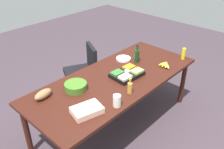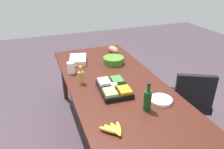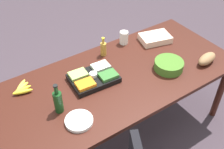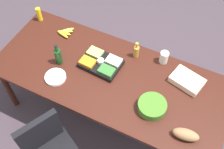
{
  "view_description": "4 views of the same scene",
  "coord_description": "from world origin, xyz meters",
  "px_view_note": "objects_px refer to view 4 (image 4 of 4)",
  "views": [
    {
      "loc": [
        2.06,
        1.85,
        2.47
      ],
      "look_at": [
        0.05,
        -0.02,
        0.86
      ],
      "focal_mm": 38.69,
      "sensor_mm": 36.0,
      "label": 1
    },
    {
      "loc": [
        -1.98,
        0.79,
        1.98
      ],
      "look_at": [
        0.15,
        -0.01,
        0.84
      ],
      "focal_mm": 34.73,
      "sensor_mm": 36.0,
      "label": 2
    },
    {
      "loc": [
        -1.03,
        -1.55,
        2.45
      ],
      "look_at": [
        -0.01,
        -0.03,
        0.88
      ],
      "focal_mm": 43.36,
      "sensor_mm": 36.0,
      "label": 3
    },
    {
      "loc": [
        0.76,
        -1.49,
        3.13
      ],
      "look_at": [
        0.05,
        -0.04,
        0.89
      ],
      "focal_mm": 43.96,
      "sensor_mm": 36.0,
      "label": 4
    }
  ],
  "objects_px": {
    "wine_bottle": "(58,56)",
    "veggie_tray": "(101,63)",
    "sheet_cake": "(187,80)",
    "mayo_jar": "(164,57)",
    "salad_bowl": "(152,106)",
    "dressing_bottle": "(136,51)",
    "mustard_bottle": "(39,14)",
    "banana_bunch": "(65,32)",
    "bread_loaf": "(186,135)",
    "conference_table": "(110,79)",
    "paper_plate_stack": "(55,77)"
  },
  "relations": [
    {
      "from": "salad_bowl",
      "to": "paper_plate_stack",
      "type": "relative_size",
      "value": 1.26
    },
    {
      "from": "salad_bowl",
      "to": "bread_loaf",
      "type": "distance_m",
      "value": 0.4
    },
    {
      "from": "paper_plate_stack",
      "to": "conference_table",
      "type": "bearing_deg",
      "value": 29.72
    },
    {
      "from": "banana_bunch",
      "to": "salad_bowl",
      "type": "xyz_separation_m",
      "value": [
        1.27,
        -0.48,
        0.02
      ]
    },
    {
      "from": "mustard_bottle",
      "to": "banana_bunch",
      "type": "height_order",
      "value": "mustard_bottle"
    },
    {
      "from": "dressing_bottle",
      "to": "mustard_bottle",
      "type": "bearing_deg",
      "value": 179.33
    },
    {
      "from": "salad_bowl",
      "to": "dressing_bottle",
      "type": "bearing_deg",
      "value": 126.36
    },
    {
      "from": "veggie_tray",
      "to": "mayo_jar",
      "type": "xyz_separation_m",
      "value": [
        0.58,
        0.34,
        0.03
      ]
    },
    {
      "from": "mustard_bottle",
      "to": "dressing_bottle",
      "type": "distance_m",
      "value": 1.27
    },
    {
      "from": "mustard_bottle",
      "to": "veggie_tray",
      "type": "height_order",
      "value": "mustard_bottle"
    },
    {
      "from": "banana_bunch",
      "to": "wine_bottle",
      "type": "distance_m",
      "value": 0.44
    },
    {
      "from": "wine_bottle",
      "to": "bread_loaf",
      "type": "bearing_deg",
      "value": -8.88
    },
    {
      "from": "sheet_cake",
      "to": "salad_bowl",
      "type": "bearing_deg",
      "value": -115.51
    },
    {
      "from": "banana_bunch",
      "to": "mayo_jar",
      "type": "height_order",
      "value": "mayo_jar"
    },
    {
      "from": "dressing_bottle",
      "to": "veggie_tray",
      "type": "height_order",
      "value": "dressing_bottle"
    },
    {
      "from": "veggie_tray",
      "to": "salad_bowl",
      "type": "bearing_deg",
      "value": -20.47
    },
    {
      "from": "conference_table",
      "to": "bread_loaf",
      "type": "distance_m",
      "value": 0.97
    },
    {
      "from": "salad_bowl",
      "to": "mayo_jar",
      "type": "bearing_deg",
      "value": 99.47
    },
    {
      "from": "veggie_tray",
      "to": "sheet_cake",
      "type": "bearing_deg",
      "value": 11.76
    },
    {
      "from": "wine_bottle",
      "to": "paper_plate_stack",
      "type": "distance_m",
      "value": 0.23
    },
    {
      "from": "paper_plate_stack",
      "to": "mayo_jar",
      "type": "bearing_deg",
      "value": 36.97
    },
    {
      "from": "salad_bowl",
      "to": "mayo_jar",
      "type": "distance_m",
      "value": 0.6
    },
    {
      "from": "veggie_tray",
      "to": "mayo_jar",
      "type": "relative_size",
      "value": 3.1
    },
    {
      "from": "mayo_jar",
      "to": "mustard_bottle",
      "type": "bearing_deg",
      "value": -178.43
    },
    {
      "from": "conference_table",
      "to": "dressing_bottle",
      "type": "relative_size",
      "value": 12.07
    },
    {
      "from": "conference_table",
      "to": "veggie_tray",
      "type": "relative_size",
      "value": 5.67
    },
    {
      "from": "banana_bunch",
      "to": "bread_loaf",
      "type": "distance_m",
      "value": 1.76
    },
    {
      "from": "mayo_jar",
      "to": "bread_loaf",
      "type": "relative_size",
      "value": 0.59
    },
    {
      "from": "mustard_bottle",
      "to": "sheet_cake",
      "type": "height_order",
      "value": "mustard_bottle"
    },
    {
      "from": "banana_bunch",
      "to": "paper_plate_stack",
      "type": "relative_size",
      "value": 0.87
    },
    {
      "from": "dressing_bottle",
      "to": "salad_bowl",
      "type": "distance_m",
      "value": 0.67
    },
    {
      "from": "dressing_bottle",
      "to": "veggie_tray",
      "type": "bearing_deg",
      "value": -135.42
    },
    {
      "from": "veggie_tray",
      "to": "salad_bowl",
      "type": "xyz_separation_m",
      "value": [
        0.68,
        -0.25,
        0.01
      ]
    },
    {
      "from": "sheet_cake",
      "to": "mayo_jar",
      "type": "height_order",
      "value": "mayo_jar"
    },
    {
      "from": "dressing_bottle",
      "to": "bread_loaf",
      "type": "bearing_deg",
      "value": -41.33
    },
    {
      "from": "banana_bunch",
      "to": "wine_bottle",
      "type": "xyz_separation_m",
      "value": [
        0.17,
        -0.39,
        0.08
      ]
    },
    {
      "from": "mustard_bottle",
      "to": "dressing_bottle",
      "type": "height_order",
      "value": "dressing_bottle"
    },
    {
      "from": "salad_bowl",
      "to": "bread_loaf",
      "type": "height_order",
      "value": "bread_loaf"
    },
    {
      "from": "mustard_bottle",
      "to": "sheet_cake",
      "type": "bearing_deg",
      "value": -3.4
    },
    {
      "from": "mustard_bottle",
      "to": "salad_bowl",
      "type": "distance_m",
      "value": 1.76
    },
    {
      "from": "wine_bottle",
      "to": "veggie_tray",
      "type": "height_order",
      "value": "wine_bottle"
    },
    {
      "from": "banana_bunch",
      "to": "salad_bowl",
      "type": "distance_m",
      "value": 1.36
    },
    {
      "from": "banana_bunch",
      "to": "wine_bottle",
      "type": "bearing_deg",
      "value": -66.06
    },
    {
      "from": "conference_table",
      "to": "salad_bowl",
      "type": "distance_m",
      "value": 0.58
    },
    {
      "from": "dressing_bottle",
      "to": "wine_bottle",
      "type": "height_order",
      "value": "wine_bottle"
    },
    {
      "from": "dressing_bottle",
      "to": "wine_bottle",
      "type": "xyz_separation_m",
      "value": [
        -0.7,
        -0.45,
        0.03
      ]
    },
    {
      "from": "conference_table",
      "to": "sheet_cake",
      "type": "bearing_deg",
      "value": 19.47
    },
    {
      "from": "banana_bunch",
      "to": "bread_loaf",
      "type": "bearing_deg",
      "value": -20.7
    },
    {
      "from": "mustard_bottle",
      "to": "paper_plate_stack",
      "type": "distance_m",
      "value": 0.92
    },
    {
      "from": "mustard_bottle",
      "to": "dressing_bottle",
      "type": "bearing_deg",
      "value": -0.67
    }
  ]
}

